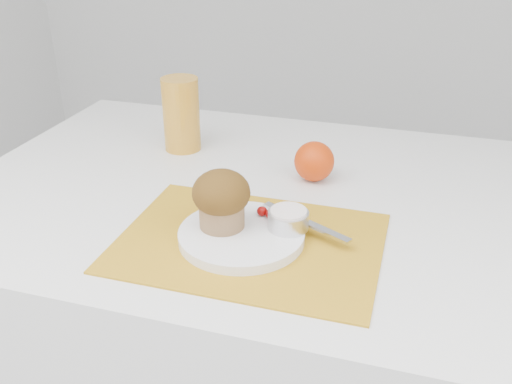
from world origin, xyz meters
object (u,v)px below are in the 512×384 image
(plate, at_px, (241,235))
(orange, at_px, (314,161))
(table, at_px, (271,345))
(juice_glass, at_px, (181,114))
(muffin, at_px, (221,198))

(plate, distance_m, orange, 0.27)
(orange, bearing_deg, plate, -103.84)
(table, xyz_separation_m, plate, (-0.00, -0.18, 0.39))
(plate, height_order, juice_glass, juice_glass)
(juice_glass, bearing_deg, table, -30.48)
(muffin, bearing_deg, juice_glass, 122.84)
(orange, height_order, muffin, muffin)
(table, relative_size, plate, 5.96)
(orange, bearing_deg, table, -129.77)
(orange, distance_m, muffin, 0.27)
(table, distance_m, plate, 0.43)
(table, height_order, juice_glass, juice_glass)
(plate, relative_size, muffin, 2.10)
(plate, height_order, orange, orange)
(plate, relative_size, orange, 2.59)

